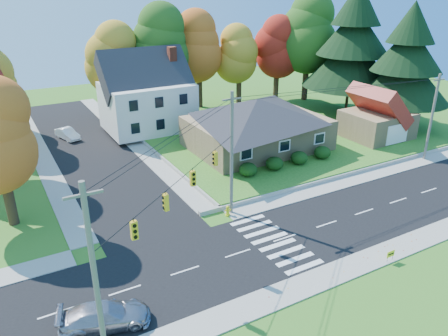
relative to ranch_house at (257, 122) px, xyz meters
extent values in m
plane|color=#3D7923|center=(-8.00, -16.00, -3.27)|extent=(120.00, 120.00, 0.00)
cube|color=black|center=(-8.00, -16.00, -3.26)|extent=(90.00, 8.00, 0.02)
cube|color=black|center=(-16.00, 10.00, -3.25)|extent=(8.00, 44.00, 0.02)
cube|color=#9C9A90|center=(-8.00, -11.00, -3.23)|extent=(90.00, 2.00, 0.08)
cube|color=#9C9A90|center=(-8.00, -21.00, -3.23)|extent=(90.00, 2.00, 0.08)
cube|color=#3D7923|center=(5.00, 5.00, -3.02)|extent=(30.00, 30.00, 0.50)
cube|color=tan|center=(0.00, 0.00, -1.17)|extent=(14.00, 10.00, 3.20)
pyramid|color=#26262B|center=(0.00, 0.00, 1.53)|extent=(14.60, 10.60, 2.20)
cube|color=silver|center=(-8.00, 12.00, 0.03)|extent=(10.00, 8.00, 5.60)
pyramid|color=#26262B|center=(-8.00, 12.00, 4.03)|extent=(10.40, 8.40, 2.40)
cube|color=brown|center=(-4.50, 12.00, 2.03)|extent=(0.90, 0.90, 9.60)
cube|color=tan|center=(14.00, -4.00, -1.27)|extent=(7.00, 6.00, 3.00)
pyramid|color=maroon|center=(14.00, -4.00, 1.03)|extent=(7.30, 6.30, 1.60)
cube|color=silver|center=(14.00, -7.05, -1.57)|extent=(3.20, 0.10, 2.20)
ellipsoid|color=#163A10|center=(-5.00, -6.20, -2.13)|extent=(1.70, 1.70, 1.27)
ellipsoid|color=#163A10|center=(-2.00, -6.20, -2.13)|extent=(1.70, 1.70, 1.27)
ellipsoid|color=#163A10|center=(1.00, -6.20, -2.13)|extent=(1.70, 1.70, 1.27)
ellipsoid|color=#163A10|center=(4.00, -6.20, -2.13)|extent=(1.70, 1.70, 1.27)
cylinder|color=#666059|center=(-22.50, -21.20, 1.73)|extent=(0.26, 0.26, 10.00)
cube|color=#666059|center=(-22.50, -21.20, 6.13)|extent=(1.60, 0.12, 0.12)
cylinder|color=#666059|center=(-9.50, -10.80, 1.73)|extent=(0.26, 0.26, 10.00)
cube|color=#666059|center=(-9.50, -10.80, 6.13)|extent=(1.60, 0.12, 0.12)
cylinder|color=#666059|center=(14.00, -10.80, 1.23)|extent=(0.26, 0.26, 9.00)
cube|color=#666059|center=(14.00, -10.80, 5.13)|extent=(1.60, 0.12, 0.12)
cube|color=gold|center=(-20.00, -19.20, 2.68)|extent=(0.34, 0.26, 1.00)
cube|color=gold|center=(-17.50, -17.20, 2.68)|extent=(0.26, 0.34, 1.00)
cube|color=gold|center=(-14.80, -15.05, 2.68)|extent=(0.34, 0.26, 1.00)
cube|color=gold|center=(-12.00, -12.80, 2.68)|extent=(0.26, 0.34, 1.00)
cylinder|color=black|center=(-16.00, -16.00, 3.33)|extent=(13.02, 10.43, 0.04)
cylinder|color=#3F2A19|center=(-10.00, 18.00, -0.07)|extent=(0.80, 0.80, 5.40)
sphere|color=gold|center=(-10.00, 18.00, 3.83)|extent=(6.72, 6.72, 6.72)
sphere|color=gold|center=(-10.00, 18.00, 5.51)|extent=(5.91, 5.91, 5.91)
sphere|color=gold|center=(-10.00, 18.00, 7.19)|extent=(5.11, 5.11, 5.11)
cylinder|color=#3F2A19|center=(-4.00, 17.00, 0.38)|extent=(0.86, 0.86, 6.30)
sphere|color=#2A5818|center=(-4.00, 17.00, 4.93)|extent=(7.84, 7.84, 7.84)
sphere|color=#2A5818|center=(-4.00, 17.00, 6.89)|extent=(6.90, 6.90, 6.90)
sphere|color=#2A5818|center=(-4.00, 17.00, 8.85)|extent=(5.96, 5.96, 5.96)
cylinder|color=#3F2A19|center=(2.00, 18.00, 0.16)|extent=(0.83, 0.83, 5.85)
sphere|color=#CF5B1C|center=(2.00, 18.00, 4.38)|extent=(7.28, 7.28, 7.28)
sphere|color=#CF5B1C|center=(2.00, 18.00, 6.20)|extent=(6.41, 6.41, 6.41)
sphere|color=#CF5B1C|center=(2.00, 18.00, 8.02)|extent=(5.53, 5.53, 5.53)
cylinder|color=#3F2A19|center=(8.00, 17.00, -0.29)|extent=(0.77, 0.77, 4.95)
sphere|color=gold|center=(8.00, 17.00, 3.28)|extent=(6.16, 6.16, 6.16)
sphere|color=gold|center=(8.00, 17.00, 4.82)|extent=(5.42, 5.42, 5.42)
sphere|color=gold|center=(8.00, 17.00, 6.36)|extent=(4.68, 4.68, 4.68)
cylinder|color=#3F2A19|center=(14.00, 16.00, -0.07)|extent=(0.80, 0.80, 5.40)
sphere|color=#9E1E14|center=(14.00, 16.00, 3.83)|extent=(6.72, 6.72, 6.72)
sphere|color=#9E1E14|center=(14.00, 16.00, 5.51)|extent=(5.91, 5.91, 5.91)
sphere|color=#9E1E14|center=(14.00, 16.00, 7.19)|extent=(5.11, 5.11, 5.11)
cylinder|color=#3F2A19|center=(18.00, 14.00, 0.61)|extent=(0.89, 0.89, 6.75)
sphere|color=#2A5818|center=(18.00, 14.00, 5.48)|extent=(8.40, 8.40, 8.40)
sphere|color=#2A5818|center=(18.00, 14.00, 7.58)|extent=(7.39, 7.39, 7.39)
sphere|color=#2A5818|center=(18.00, 14.00, 9.68)|extent=(6.38, 6.38, 6.38)
cylinder|color=#3F2A19|center=(19.00, 6.00, -1.33)|extent=(0.40, 0.40, 2.88)
cone|color=black|center=(19.00, 6.00, 4.11)|extent=(12.80, 12.80, 6.72)
cone|color=black|center=(19.00, 6.00, 7.95)|extent=(9.60, 9.60, 6.08)
cone|color=black|center=(19.00, 6.00, 11.47)|extent=(6.40, 6.40, 5.44)
cylinder|color=#3F2A19|center=(20.00, -2.00, -1.51)|extent=(0.40, 0.40, 2.52)
cone|color=black|center=(20.00, -2.00, 3.25)|extent=(11.20, 11.20, 5.88)
cone|color=black|center=(20.00, -2.00, 6.61)|extent=(8.40, 8.40, 5.32)
cone|color=black|center=(20.00, -2.00, 9.69)|extent=(5.60, 5.60, 4.76)
cylinder|color=#3F2A19|center=(-25.00, -4.00, -0.79)|extent=(0.77, 0.77, 4.95)
imported|color=#9A99A5|center=(-21.80, -18.39, -2.54)|extent=(5.19, 3.16, 1.41)
imported|color=silver|center=(-17.35, 14.22, -2.60)|extent=(2.41, 4.14, 1.29)
cylinder|color=gold|center=(-9.98, -11.08, -3.21)|extent=(0.40, 0.40, 0.11)
cylinder|color=gold|center=(-9.98, -11.08, -2.88)|extent=(0.27, 0.27, 0.61)
sphere|color=gold|center=(-9.98, -11.08, -2.51)|extent=(0.29, 0.29, 0.29)
cylinder|color=gold|center=(-9.98, -11.08, -2.76)|extent=(0.52, 0.25, 0.13)
cylinder|color=black|center=(-3.91, -21.80, -2.98)|extent=(0.02, 0.02, 0.57)
cylinder|color=black|center=(-3.41, -21.80, -2.98)|extent=(0.02, 0.02, 0.57)
cube|color=yellow|center=(-3.66, -21.80, -2.64)|extent=(0.68, 0.03, 0.45)
camera|label=1|loc=(-25.25, -37.58, 14.00)|focal=35.00mm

